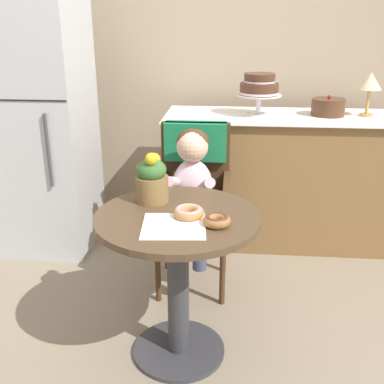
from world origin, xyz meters
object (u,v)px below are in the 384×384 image
wicker_chair (194,179)px  round_layer_cake (328,107)px  flower_vase (152,179)px  donut_mid (189,212)px  tiered_cake_stand (259,87)px  cafe_table (178,258)px  table_lamp (370,83)px  refrigerator (39,125)px  seated_child (192,182)px  donut_front (217,220)px

wicker_chair → round_layer_cake: round_layer_cake is taller
flower_vase → wicker_chair: bearing=74.8°
donut_mid → tiered_cake_stand: tiered_cake_stand is taller
cafe_table → table_lamp: 1.84m
wicker_chair → refrigerator: 1.16m
donut_mid → flower_vase: flower_vase is taller
seated_child → round_layer_cake: 1.19m
tiered_cake_stand → table_lamp: table_lamp is taller
tiered_cake_stand → table_lamp: bearing=3.1°
cafe_table → refrigerator: bearing=133.7°
tiered_cake_stand → round_layer_cake: (0.46, 0.04, -0.13)m
round_layer_cake → table_lamp: table_lamp is taller
table_lamp → refrigerator: refrigerator is taller
cafe_table → tiered_cake_stand: (0.39, 1.30, 0.58)m
donut_mid → table_lamp: 1.76m
seated_child → donut_mid: seated_child is taller
cafe_table → flower_vase: flower_vase is taller
donut_mid → tiered_cake_stand: size_ratio=0.44×
cafe_table → refrigerator: 1.56m
flower_vase → round_layer_cake: size_ratio=1.09×
donut_mid → table_lamp: table_lamp is taller
donut_mid → refrigerator: (-1.10, 1.12, 0.11)m
wicker_chair → table_lamp: 1.36m
donut_front → refrigerator: 1.71m
donut_mid → round_layer_cake: (0.81, 1.36, 0.21)m
donut_front → round_layer_cake: bearing=64.4°
tiered_cake_stand → table_lamp: 0.72m
wicker_chair → refrigerator: size_ratio=0.56×
cafe_table → wicker_chair: size_ratio=0.75×
tiered_cake_stand → refrigerator: bearing=-172.1°
flower_vase → refrigerator: (-0.92, 0.95, 0.02)m
cafe_table → flower_vase: 0.38m
seated_child → flower_vase: 0.44m
wicker_chair → donut_front: wicker_chair is taller
tiered_cake_stand → seated_child: bearing=-116.5°
refrigerator → tiered_cake_stand: bearing=7.9°
donut_mid → flower_vase: (-0.18, 0.17, 0.08)m
donut_mid → round_layer_cake: round_layer_cake is taller
seated_child → tiered_cake_stand: 0.94m
tiered_cake_stand → refrigerator: refrigerator is taller
round_layer_cake → table_lamp: bearing=0.7°
flower_vase → table_lamp: bearing=43.7°
donut_front → refrigerator: (-1.22, 1.19, 0.11)m
seated_child → donut_mid: bearing=-86.3°
flower_vase → round_layer_cake: round_layer_cake is taller
tiered_cake_stand → donut_mid: bearing=-104.5°
seated_child → refrigerator: 1.21m
wicker_chair → flower_vase: flower_vase is taller
wicker_chair → flower_vase: size_ratio=3.97×
table_lamp → seated_child: bearing=-143.9°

